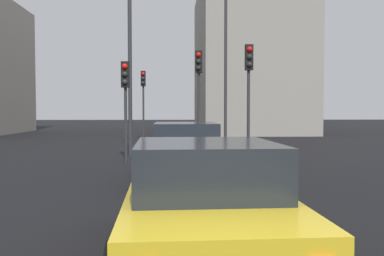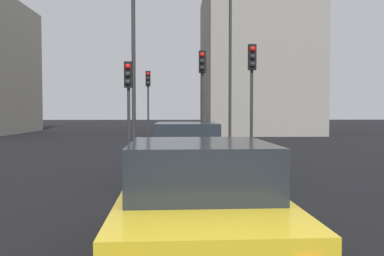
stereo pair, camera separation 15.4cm
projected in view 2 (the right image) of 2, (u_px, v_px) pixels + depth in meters
The scene contains 9 objects.
car_silver_lead at pixel (187, 152), 10.66m from camera, with size 4.60×1.99×1.50m.
car_yellow_second at pixel (198, 202), 4.98m from camera, with size 4.19×2.11×1.44m.
traffic_light_near_left at pixel (128, 90), 14.39m from camera, with size 0.32×0.28×3.51m.
traffic_light_near_right at pixel (148, 91), 24.45m from camera, with size 0.32×0.28×4.15m.
traffic_light_far_left at pixel (202, 80), 17.02m from camera, with size 0.33×0.31×4.27m.
traffic_light_far_right at pixel (252, 78), 14.63m from camera, with size 0.32×0.28×4.15m.
street_lamp_kerbside at pixel (230, 53), 22.08m from camera, with size 0.56×0.36×8.48m.
street_lamp_far at pixel (133, 28), 16.45m from camera, with size 0.56×0.36×8.86m.
building_facade_left at pixel (253, 61), 34.81m from camera, with size 12.99×8.26×12.00m, color gray.
Camera 2 is at (-2.84, 0.40, 1.80)m, focal length 38.67 mm.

